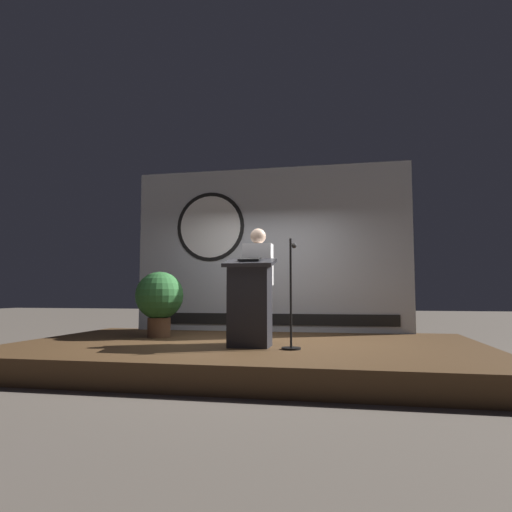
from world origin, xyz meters
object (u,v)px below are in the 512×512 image
object	(u,v)px
podium	(250,302)
potted_plant	(159,298)
speaker_person	(258,284)
microphone_stand	(291,310)

from	to	relation	value
podium	potted_plant	xyz separation A→B (m)	(-1.68, 1.01, 0.04)
speaker_person	potted_plant	distance (m)	1.79
podium	microphone_stand	world-z (taller)	microphone_stand
speaker_person	microphone_stand	distance (m)	0.86
speaker_person	potted_plant	bearing A→B (deg)	162.77
potted_plant	podium	bearing A→B (deg)	-30.89
podium	microphone_stand	size ratio (longest dim) A/B	0.85
potted_plant	microphone_stand	bearing A→B (deg)	-26.27
podium	speaker_person	xyz separation A→B (m)	(0.01, 0.48, 0.25)
podium	potted_plant	world-z (taller)	podium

